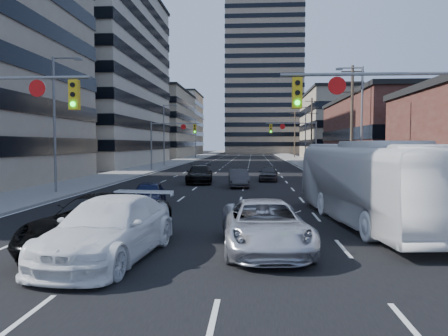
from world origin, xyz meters
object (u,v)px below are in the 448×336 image
black_pickup (101,223)px  sedan_blue (149,194)px  silver_suv (265,225)px  transit_bus (370,183)px  white_van (109,229)px

black_pickup → sedan_blue: 9.20m
black_pickup → sedan_blue: size_ratio=1.56×
black_pickup → sedan_blue: black_pickup is taller
silver_suv → transit_bus: 6.56m
silver_suv → sedan_blue: (-5.83, 8.78, -0.09)m
black_pickup → transit_bus: bearing=35.2°
black_pickup → transit_bus: size_ratio=0.51×
black_pickup → white_van: (0.60, -1.02, 0.01)m
sedan_blue → black_pickup: bearing=-93.0°
white_van → transit_bus: bearing=40.5°
white_van → sedan_blue: (-1.33, 10.19, -0.20)m
silver_suv → sedan_blue: size_ratio=1.39×
black_pickup → transit_bus: transit_bus is taller
transit_bus → sedan_blue: 11.11m
sedan_blue → white_van: bearing=-90.1°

